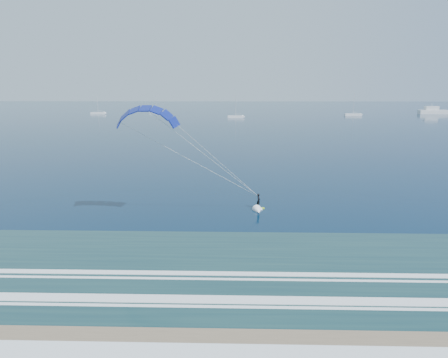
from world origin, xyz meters
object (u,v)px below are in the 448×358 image
Objects in this scene: sailboat_1 at (156,111)px; sailboat_0 at (98,113)px; sailboat_3 at (353,115)px; sailboat_2 at (236,117)px; kitesurfer_rig at (205,155)px; motor_yacht at (432,111)px.

sailboat_0 is at bearing -149.90° from sailboat_1.
sailboat_0 is 142.83m from sailboat_3.
sailboat_3 is (63.64, 18.11, 0.01)m from sailboat_2.
sailboat_0 is at bearing 160.77° from sailboat_2.
kitesurfer_rig is 226.72m from motor_yacht.
sailboat_2 is (48.73, -44.99, 0.00)m from sailboat_1.
kitesurfer_rig is 1.56× the size of sailboat_2.
motor_yacht is at bearing -3.38° from sailboat_1.
motor_yacht is at bearing 17.19° from sailboat_2.
sailboat_0 is 0.94× the size of sailboat_3.
sailboat_0 is at bearing 112.00° from kitesurfer_rig.
sailboat_1 is at bearing 176.62° from motor_yacht.
sailboat_0 is at bearing 176.22° from sailboat_3.
motor_yacht is at bearing 18.80° from sailboat_3.
motor_yacht is 1.45× the size of sailboat_1.
kitesurfer_rig is 1.43× the size of sailboat_3.
sailboat_2 is (3.90, 158.02, -6.45)m from kitesurfer_rig.
sailboat_3 is at bearing 69.02° from kitesurfer_rig.
motor_yacht is 193.35m from sailboat_0.
sailboat_1 is at bearing 102.45° from kitesurfer_rig.
kitesurfer_rig is 1.52× the size of sailboat_0.
kitesurfer_rig is 188.75m from sailboat_3.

